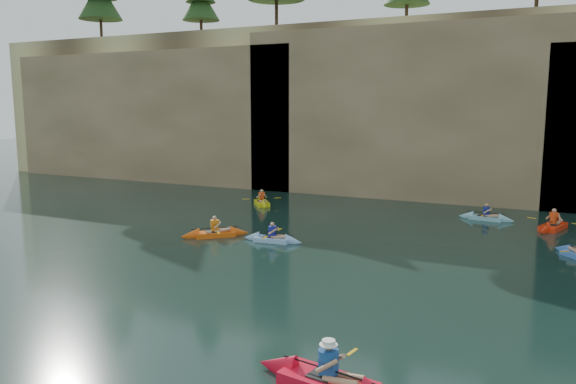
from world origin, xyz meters
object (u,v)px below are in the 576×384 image
at_px(kayaker_ltblue_near, 272,239).
at_px(kayaker_red_far, 553,226).
at_px(main_kayaker, 328,382).
at_px(kayaker_orange, 215,233).

distance_m(kayaker_ltblue_near, kayaker_red_far, 13.97).
height_order(main_kayaker, kayaker_ltblue_near, main_kayaker).
bearing_deg(kayaker_red_far, kayaker_ltblue_near, 143.44).
bearing_deg(kayaker_red_far, main_kayaker, -174.85).
height_order(kayaker_orange, kayaker_red_far, kayaker_red_far).
relative_size(main_kayaker, kayaker_ltblue_near, 1.35).
height_order(kayaker_orange, kayaker_ltblue_near, kayaker_orange).
relative_size(kayaker_orange, kayaker_ltblue_near, 1.00).
relative_size(main_kayaker, kayaker_red_far, 1.08).
distance_m(main_kayaker, kayaker_red_far, 19.89).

